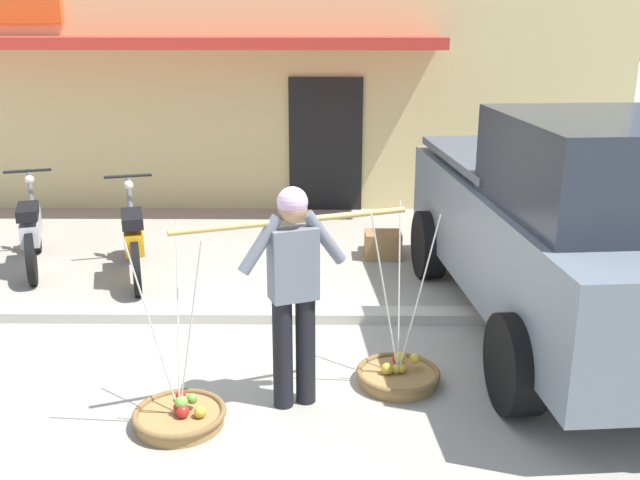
% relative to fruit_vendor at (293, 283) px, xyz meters
% --- Properties ---
extents(ground_plane, '(90.00, 90.00, 0.00)m').
position_rel_fruit_vendor_xyz_m(ground_plane, '(-0.45, 0.87, -0.98)').
color(ground_plane, '#9E998C').
extents(sidewalk_curb, '(20.00, 0.24, 0.10)m').
position_rel_fruit_vendor_xyz_m(sidewalk_curb, '(-0.45, 1.57, -0.93)').
color(sidewalk_curb, '#BAB4A5').
rests_on(sidewalk_curb, ground).
extents(fruit_vendor, '(1.65, 0.67, 1.70)m').
position_rel_fruit_vendor_xyz_m(fruit_vendor, '(0.00, 0.00, 0.00)').
color(fruit_vendor, black).
rests_on(fruit_vendor, ground).
extents(fruit_basket_left_side, '(0.68, 0.68, 1.45)m').
position_rel_fruit_vendor_xyz_m(fruit_basket_left_side, '(0.82, 0.32, -0.90)').
color(fruit_basket_left_side, '#9E7542').
rests_on(fruit_basket_left_side, ground).
extents(fruit_basket_right_side, '(0.68, 0.68, 1.45)m').
position_rel_fruit_vendor_xyz_m(fruit_basket_right_side, '(-0.81, -0.32, -0.90)').
color(fruit_basket_right_side, '#9E7542').
rests_on(fruit_basket_right_side, ground).
extents(motorcycle_nearest_shop, '(0.75, 1.74, 1.09)m').
position_rel_fruit_vendor_xyz_m(motorcycle_nearest_shop, '(-3.20, 3.06, -0.53)').
color(motorcycle_nearest_shop, black).
rests_on(motorcycle_nearest_shop, ground).
extents(motorcycle_second_in_row, '(0.69, 1.77, 1.09)m').
position_rel_fruit_vendor_xyz_m(motorcycle_second_in_row, '(-1.94, 2.78, -0.53)').
color(motorcycle_second_in_row, black).
rests_on(motorcycle_second_in_row, ground).
extents(parked_truck, '(2.46, 4.84, 2.10)m').
position_rel_fruit_vendor_xyz_m(parked_truck, '(2.47, 1.31, 0.05)').
color(parked_truck, slate).
rests_on(parked_truck, ground).
extents(storefront_building, '(13.00, 6.00, 4.20)m').
position_rel_fruit_vendor_xyz_m(storefront_building, '(-1.73, 8.30, 1.12)').
color(storefront_building, '#DBC684').
rests_on(storefront_building, ground).
extents(wooden_crate, '(0.44, 0.36, 0.32)m').
position_rel_fruit_vendor_xyz_m(wooden_crate, '(0.93, 3.49, -0.82)').
color(wooden_crate, olive).
rests_on(wooden_crate, ground).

